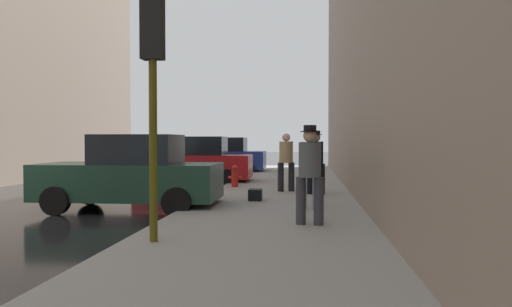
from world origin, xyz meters
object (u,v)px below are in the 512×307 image
at_px(pedestrian_in_jeans, 310,165).
at_px(traffic_light, 153,66).
at_px(parked_dark_green_sedan, 132,174).
at_px(fire_hydrant, 235,176).
at_px(pedestrian_with_fedora, 316,159).
at_px(parked_blue_sedan, 223,157).
at_px(pedestrian_in_tan_coat, 286,159).
at_px(parked_red_hatchback, 196,162).
at_px(pedestrian_with_beanie, 310,170).
at_px(duffel_bag, 255,195).

bearing_deg(pedestrian_in_jeans, traffic_light, -121.68).
bearing_deg(parked_dark_green_sedan, fire_hydrant, 68.24).
distance_m(traffic_light, pedestrian_in_jeans, 4.73).
distance_m(pedestrian_in_jeans, pedestrian_with_fedora, 3.06).
xyz_separation_m(parked_blue_sedan, pedestrian_in_tan_coat, (3.51, -9.64, 0.26)).
xyz_separation_m(traffic_light, pedestrian_in_jeans, (2.33, 3.77, -1.65)).
distance_m(parked_dark_green_sedan, traffic_light, 4.95).
relative_size(parked_red_hatchback, pedestrian_with_beanie, 2.38).
bearing_deg(pedestrian_in_jeans, parked_dark_green_sedan, 174.42).
bearing_deg(parked_dark_green_sedan, duffel_bag, 19.79).
relative_size(pedestrian_in_jeans, pedestrian_in_tan_coat, 1.00).
bearing_deg(pedestrian_in_tan_coat, duffel_bag, -106.56).
bearing_deg(pedestrian_with_beanie, duffel_bag, 111.08).
relative_size(traffic_light, duffel_bag, 8.18).
distance_m(parked_dark_green_sedan, pedestrian_in_jeans, 4.21).
relative_size(parked_dark_green_sedan, fire_hydrant, 5.99).
bearing_deg(parked_dark_green_sedan, parked_red_hatchback, 90.00).
bearing_deg(pedestrian_in_jeans, duffel_bag, 133.34).
bearing_deg(traffic_light, pedestrian_with_beanie, 36.41).
bearing_deg(parked_dark_green_sedan, parked_blue_sedan, 90.00).
distance_m(pedestrian_in_jeans, pedestrian_in_tan_coat, 3.76).
bearing_deg(pedestrian_with_beanie, pedestrian_with_fedora, 87.78).
xyz_separation_m(traffic_light, pedestrian_with_beanie, (2.32, 1.71, -1.62)).
bearing_deg(parked_red_hatchback, pedestrian_in_tan_coat, -44.75).
bearing_deg(traffic_light, parked_red_hatchback, 99.61).
distance_m(parked_blue_sedan, traffic_light, 17.31).
bearing_deg(pedestrian_with_fedora, fire_hydrant, 143.91).
height_order(parked_dark_green_sedan, pedestrian_with_fedora, pedestrian_with_fedora).
bearing_deg(pedestrian_in_jeans, pedestrian_in_tan_coat, 100.27).
distance_m(parked_red_hatchback, traffic_light, 11.27).
bearing_deg(pedestrian_in_tan_coat, parked_blue_sedan, 110.01).
height_order(parked_blue_sedan, pedestrian_with_fedora, pedestrian_with_fedora).
xyz_separation_m(parked_dark_green_sedan, pedestrian_with_beanie, (4.18, -2.46, 0.29)).
height_order(parked_blue_sedan, pedestrian_in_jeans, pedestrian_in_jeans).
relative_size(fire_hydrant, pedestrian_with_beanie, 0.40).
height_order(parked_red_hatchback, pedestrian_with_fedora, pedestrian_with_fedora).
height_order(parked_blue_sedan, traffic_light, traffic_light).
relative_size(parked_red_hatchback, duffel_bag, 9.63).
relative_size(parked_red_hatchback, pedestrian_with_fedora, 2.38).
bearing_deg(pedestrian_with_beanie, parked_red_hatchback, 114.32).
relative_size(parked_blue_sedan, pedestrian_with_beanie, 2.37).
distance_m(parked_dark_green_sedan, duffel_bag, 3.06).
xyz_separation_m(parked_blue_sedan, pedestrian_in_jeans, (4.18, -13.34, 0.26)).
distance_m(pedestrian_in_tan_coat, duffel_bag, 2.51).
relative_size(parked_blue_sedan, traffic_light, 1.17).
height_order(parked_dark_green_sedan, pedestrian_in_jeans, pedestrian_in_jeans).
bearing_deg(fire_hydrant, pedestrian_in_tan_coat, -35.67).
bearing_deg(duffel_bag, parked_dark_green_sedan, -160.21).
bearing_deg(parked_blue_sedan, parked_dark_green_sedan, -90.00).
bearing_deg(parked_dark_green_sedan, pedestrian_in_jeans, -5.58).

